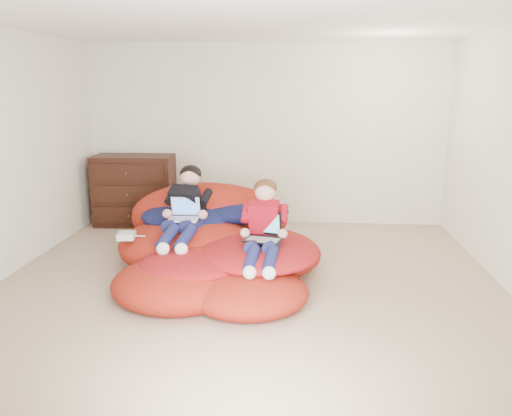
% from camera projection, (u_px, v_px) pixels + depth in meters
% --- Properties ---
extents(room_shell, '(5.10, 5.10, 2.77)m').
position_uv_depth(room_shell, '(247.00, 267.00, 4.80)').
color(room_shell, tan).
rests_on(room_shell, ground).
extents(dresser, '(1.11, 0.63, 0.98)m').
position_uv_depth(dresser, '(135.00, 190.00, 7.03)').
color(dresser, black).
rests_on(dresser, ground).
extents(beanbag_pile, '(2.24, 2.45, 0.88)m').
position_uv_depth(beanbag_pile, '(213.00, 246.00, 5.28)').
color(beanbag_pile, '#AF2213').
rests_on(beanbag_pile, ground).
extents(cream_pillow, '(0.45, 0.28, 0.28)m').
position_uv_depth(cream_pillow, '(187.00, 197.00, 6.00)').
color(cream_pillow, beige).
rests_on(cream_pillow, beanbag_pile).
extents(older_boy, '(0.40, 1.10, 0.72)m').
position_uv_depth(older_boy, '(186.00, 206.00, 5.25)').
color(older_boy, black).
rests_on(older_boy, beanbag_pile).
extents(younger_boy, '(0.34, 0.93, 0.74)m').
position_uv_depth(younger_boy, '(264.00, 224.00, 4.73)').
color(younger_boy, '#A40E1D').
rests_on(younger_boy, beanbag_pile).
extents(laptop_white, '(0.30, 0.27, 0.22)m').
position_uv_depth(laptop_white, '(184.00, 213.00, 5.19)').
color(laptop_white, silver).
rests_on(laptop_white, older_boy).
extents(laptop_black, '(0.40, 0.38, 0.25)m').
position_uv_depth(laptop_black, '(264.00, 232.00, 4.73)').
color(laptop_black, black).
rests_on(laptop_black, younger_boy).
extents(power_adapter, '(0.20, 0.20, 0.07)m').
position_uv_depth(power_adapter, '(126.00, 236.00, 5.12)').
color(power_adapter, silver).
rests_on(power_adapter, beanbag_pile).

